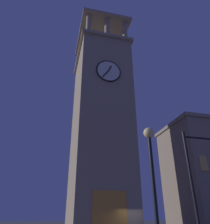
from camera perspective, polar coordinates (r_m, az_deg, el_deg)
name	(u,v)px	position (r m, az deg, el deg)	size (l,w,h in m)	color
clocktower	(100,127)	(27.49, -1.36, -3.88)	(6.97, 9.60, 29.80)	gray
traffic_signal_mid	(203,169)	(13.81, 24.58, -13.59)	(3.10, 0.41, 6.44)	black
street_lamp	(152,165)	(8.74, 12.29, -13.65)	(0.44, 0.44, 5.15)	black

